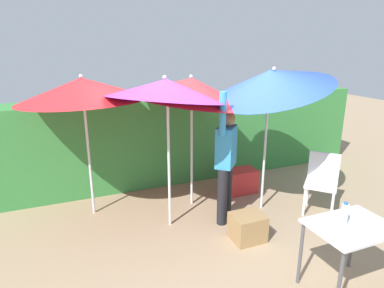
% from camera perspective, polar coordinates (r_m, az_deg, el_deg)
% --- Properties ---
extents(ground_plane, '(24.00, 24.00, 0.00)m').
position_cam_1_polar(ground_plane, '(4.85, 1.38, -13.52)').
color(ground_plane, '#9E8466').
extents(hedge_row, '(8.00, 0.70, 1.54)m').
position_cam_1_polar(hedge_row, '(6.09, -5.27, 0.75)').
color(hedge_row, '#38843D').
rests_on(hedge_row, ground_plane).
extents(umbrella_rainbow, '(1.85, 1.82, 2.12)m').
position_cam_1_polar(umbrella_rainbow, '(4.88, -0.12, 9.36)').
color(umbrella_rainbow, silver).
rests_on(umbrella_rainbow, ground_plane).
extents(umbrella_orange, '(1.78, 1.77, 2.06)m').
position_cam_1_polar(umbrella_orange, '(4.79, -18.24, 8.88)').
color(umbrella_orange, silver).
rests_on(umbrella_orange, ground_plane).
extents(umbrella_yellow, '(1.54, 1.53, 2.18)m').
position_cam_1_polar(umbrella_yellow, '(4.24, -4.46, 9.23)').
color(umbrella_yellow, silver).
rests_on(umbrella_yellow, ground_plane).
extents(umbrella_navy, '(1.71, 1.69, 2.35)m').
position_cam_1_polar(umbrella_navy, '(4.80, 13.41, 10.50)').
color(umbrella_navy, silver).
rests_on(umbrella_navy, ground_plane).
extents(person_vendor, '(0.44, 0.47, 1.88)m').
position_cam_1_polar(person_vendor, '(4.62, 5.80, -2.41)').
color(person_vendor, black).
rests_on(person_vendor, ground_plane).
extents(chair_plastic, '(0.62, 0.62, 0.89)m').
position_cam_1_polar(chair_plastic, '(5.34, 21.31, -5.67)').
color(chair_plastic, silver).
rests_on(chair_plastic, ground_plane).
extents(cooler_box, '(0.53, 0.34, 0.40)m').
position_cam_1_polar(cooler_box, '(5.78, 8.27, -6.26)').
color(cooler_box, red).
rests_on(cooler_box, ground_plane).
extents(crate_cardboard, '(0.41, 0.36, 0.35)m').
position_cam_1_polar(crate_cardboard, '(4.49, 9.46, -13.85)').
color(crate_cardboard, '#9E7A4C').
rests_on(crate_cardboard, ground_plane).
extents(folding_table, '(0.80, 0.60, 0.75)m').
position_cam_1_polar(folding_table, '(3.73, 25.49, -13.63)').
color(folding_table, '#4C4C51').
rests_on(folding_table, ground_plane).
extents(bottle_water, '(0.07, 0.07, 0.24)m').
position_cam_1_polar(bottle_water, '(3.61, 24.60, -10.86)').
color(bottle_water, silver).
rests_on(bottle_water, folding_table).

